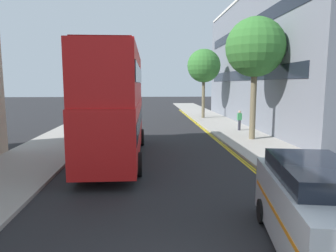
{
  "coord_description": "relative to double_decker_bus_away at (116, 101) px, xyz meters",
  "views": [
    {
      "loc": [
        -0.52,
        -4.4,
        3.93
      ],
      "look_at": [
        0.5,
        11.0,
        1.8
      ],
      "focal_mm": 32.79,
      "sensor_mm": 36.0,
      "label": 1
    }
  ],
  "objects": [
    {
      "name": "sidewalk_right",
      "position": [
        8.69,
        4.26,
        -2.96
      ],
      "size": [
        4.0,
        80.0,
        0.14
      ],
      "primitive_type": "cube",
      "color": "#9E9991",
      "rests_on": "ground"
    },
    {
      "name": "sidewalk_left",
      "position": [
        -4.31,
        4.26,
        -2.96
      ],
      "size": [
        4.0,
        80.0,
        0.14
      ],
      "primitive_type": "cube",
      "color": "#9E9991",
      "rests_on": "ground"
    },
    {
      "name": "kerb_line_outer",
      "position": [
        6.59,
        2.26,
        -3.03
      ],
      "size": [
        0.1,
        56.0,
        0.01
      ],
      "primitive_type": "cube",
      "color": "yellow",
      "rests_on": "ground"
    },
    {
      "name": "kerb_line_inner",
      "position": [
        6.43,
        2.26,
        -3.03
      ],
      "size": [
        0.1,
        56.0,
        0.01
      ],
      "primitive_type": "cube",
      "color": "yellow",
      "rests_on": "ground"
    },
    {
      "name": "double_decker_bus_away",
      "position": [
        0.0,
        0.0,
        0.0
      ],
      "size": [
        2.81,
        10.81,
        5.64
      ],
      "color": "red",
      "rests_on": "ground"
    },
    {
      "name": "taxi_minivan",
      "position": [
        5.52,
        -9.73,
        -1.96
      ],
      "size": [
        2.69,
        5.07,
        2.12
      ],
      "color": "silver",
      "rests_on": "ground"
    },
    {
      "name": "pedestrian_far",
      "position": [
        9.18,
        8.38,
        -2.04
      ],
      "size": [
        0.34,
        0.22,
        1.62
      ],
      "color": "#2D2D38",
      "rests_on": "sidewalk_right"
    },
    {
      "name": "street_tree_near",
      "position": [
        7.88,
        17.86,
        2.84
      ],
      "size": [
        3.65,
        3.65,
        7.6
      ],
      "color": "#6B6047",
      "rests_on": "sidewalk_right"
    },
    {
      "name": "street_tree_mid",
      "position": [
        8.87,
        4.4,
        3.28
      ],
      "size": [
        3.95,
        3.95,
        8.19
      ],
      "color": "#6B6047",
      "rests_on": "sidewalk_right"
    },
    {
      "name": "townhouse_terrace_right",
      "position": [
        15.69,
        12.98,
        3.21
      ],
      "size": [
        10.08,
        28.0,
        12.47
      ],
      "color": "slate",
      "rests_on": "ground"
    }
  ]
}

